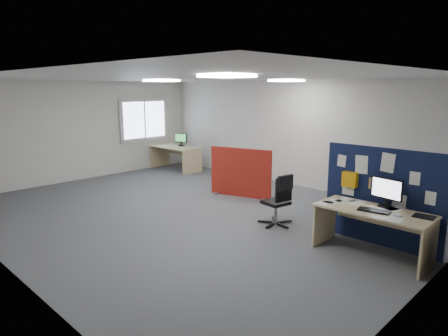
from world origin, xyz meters
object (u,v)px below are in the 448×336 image
Objects in this scene: main_desk at (374,220)px; red_divider at (241,173)px; navy_divider at (381,197)px; office_chair at (280,197)px; monitor_second at (181,139)px; monitor_main at (386,191)px; second_desk at (176,152)px.

red_divider is at bearing 163.44° from main_desk.
navy_divider is 1.16× the size of main_desk.
main_desk is 1.72× the size of office_chair.
monitor_second is at bearing 145.19° from red_divider.
monitor_second is at bearing 174.48° from monitor_main.
red_divider is at bearing 170.21° from navy_divider.
main_desk is at bearing -31.26° from monitor_second.
navy_divider is at bearing -27.93° from monitor_second.
monitor_main reaches higher than second_desk.
red_divider is at bearing -15.25° from second_desk.
red_divider is (-3.69, 1.10, 0.01)m from main_desk.
monitor_main is at bearing -30.02° from red_divider.
navy_divider is at bearing -26.70° from red_divider.
red_divider is (-3.57, 0.62, -0.24)m from navy_divider.
monitor_second is 5.85m from office_chair.
main_desk is at bearing -94.40° from monitor_main.
main_desk is 1.80m from office_chair.
office_chair is (1.90, -1.04, -0.01)m from red_divider.
monitor_main reaches higher than red_divider.
red_divider is (-3.75, 0.87, -0.42)m from monitor_main.
red_divider is 3.70m from second_desk.
monitor_main is at bearing -55.64° from navy_divider.
second_desk is 5.82m from office_chair.
second_desk is at bearing 164.08° from main_desk.
office_chair reaches higher than main_desk.
red_divider reaches higher than office_chair.
navy_divider is 7.32m from second_desk.
navy_divider is 1.99× the size of office_chair.
monitor_second is (-7.21, 2.23, 0.39)m from main_desk.
red_divider is at bearing 176.83° from monitor_main.
navy_divider reaches higher than second_desk.
second_desk is at bearing 175.78° from monitor_main.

